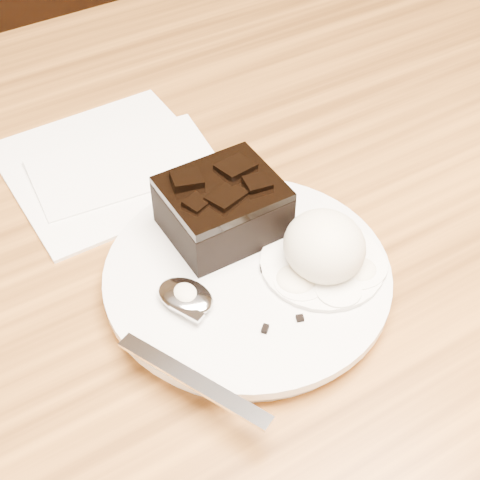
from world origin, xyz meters
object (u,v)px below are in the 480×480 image
ice_cream_scoop (324,246)px  spoon (186,298)px  brownie (223,211)px  plate (247,279)px  napkin (108,164)px

ice_cream_scoop → spoon: size_ratio=0.36×
brownie → ice_cream_scoop: bearing=-58.8°
plate → ice_cream_scoop: (0.05, -0.02, 0.03)m
napkin → plate: bearing=-80.5°
brownie → spoon: 0.08m
ice_cream_scoop → napkin: ice_cream_scoop is taller
brownie → ice_cream_scoop: 0.08m
plate → spoon: 0.05m
spoon → napkin: bearing=58.6°
napkin → ice_cream_scoop: bearing=-68.7°
plate → napkin: plate is taller
ice_cream_scoop → brownie: bearing=121.2°
brownie → spoon: size_ratio=0.49×
brownie → ice_cream_scoop: size_ratio=1.34×
brownie → ice_cream_scoop: ice_cream_scoop is taller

